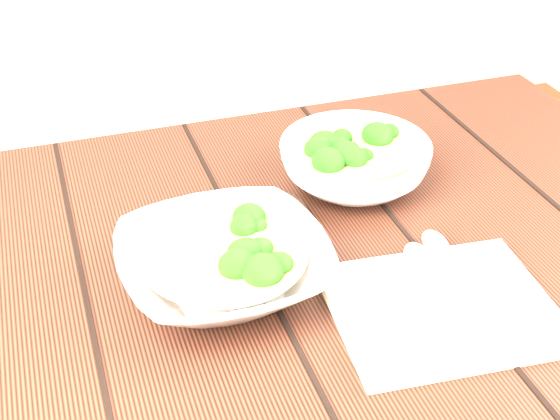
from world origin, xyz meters
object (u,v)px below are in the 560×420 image
soup_bowl_front (224,264)px  napkin (442,308)px  soup_bowl_back (355,162)px  table (274,340)px  trivet (265,218)px

soup_bowl_front → napkin: 0.25m
soup_bowl_front → napkin: size_ratio=1.03×
soup_bowl_front → soup_bowl_back: bearing=35.0°
table → napkin: size_ratio=5.04×
table → soup_bowl_back: size_ratio=5.58×
soup_bowl_front → napkin: (0.21, -0.12, -0.02)m
table → soup_bowl_front: (-0.07, -0.02, 0.15)m
soup_bowl_front → trivet: 0.13m
trivet → soup_bowl_front: bearing=-129.2°
trivet → soup_bowl_back: bearing=22.6°
soup_bowl_front → trivet: (0.08, 0.10, -0.02)m
napkin → soup_bowl_front: bearing=155.7°
table → soup_bowl_back: bearing=41.0°
table → soup_bowl_back: (0.16, 0.14, 0.16)m
table → soup_bowl_front: 0.17m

